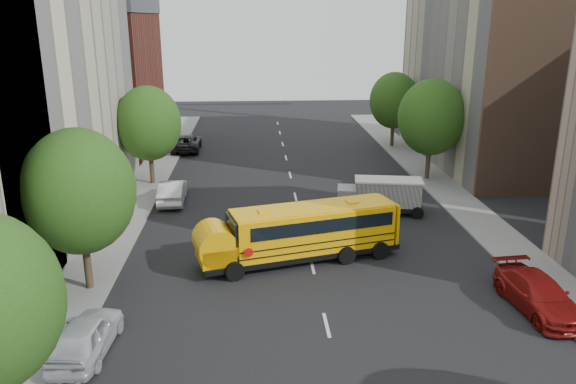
{
  "coord_description": "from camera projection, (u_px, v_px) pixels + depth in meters",
  "views": [
    {
      "loc": [
        -2.95,
        -29.05,
        12.57
      ],
      "look_at": [
        -1.04,
        2.0,
        2.88
      ],
      "focal_mm": 35.0,
      "sensor_mm": 36.0,
      "label": 1
    }
  ],
  "objects": [
    {
      "name": "ground",
      "position": [
        309.0,
        251.0,
        31.6
      ],
      "size": [
        120.0,
        120.0,
        0.0
      ],
      "primitive_type": "plane",
      "color": "black",
      "rests_on": "ground"
    },
    {
      "name": "sidewalk_left",
      "position": [
        121.0,
        223.0,
        35.67
      ],
      "size": [
        3.0,
        80.0,
        0.12
      ],
      "primitive_type": "cube",
      "color": "slate",
      "rests_on": "ground"
    },
    {
      "name": "sidewalk_right",
      "position": [
        475.0,
        216.0,
        37.02
      ],
      "size": [
        3.0,
        80.0,
        0.12
      ],
      "primitive_type": "cube",
      "color": "slate",
      "rests_on": "ground"
    },
    {
      "name": "lane_markings",
      "position": [
        295.0,
        197.0,
        41.12
      ],
      "size": [
        0.15,
        64.0,
        0.01
      ],
      "primitive_type": "cube",
      "color": "silver",
      "rests_on": "ground"
    },
    {
      "name": "building_left_redbrick",
      "position": [
        100.0,
        82.0,
        55.29
      ],
      "size": [
        10.0,
        15.0,
        13.0
      ],
      "primitive_type": "cube",
      "color": "maroon",
      "rests_on": "ground"
    },
    {
      "name": "building_right_far",
      "position": [
        492.0,
        60.0,
        49.03
      ],
      "size": [
        10.0,
        22.0,
        18.0
      ],
      "primitive_type": "cube",
      "color": "tan",
      "rests_on": "ground"
    },
    {
      "name": "building_right_sidewall",
      "position": [
        558.0,
        72.0,
        38.55
      ],
      "size": [
        10.1,
        0.3,
        18.0
      ],
      "primitive_type": "cube",
      "color": "brown",
      "rests_on": "ground"
    },
    {
      "name": "street_tree_1",
      "position": [
        79.0,
        192.0,
        25.67
      ],
      "size": [
        5.12,
        5.12,
        7.9
      ],
      "color": "#38281C",
      "rests_on": "ground"
    },
    {
      "name": "street_tree_2",
      "position": [
        148.0,
        124.0,
        42.86
      ],
      "size": [
        4.99,
        4.99,
        7.71
      ],
      "color": "#38281C",
      "rests_on": "ground"
    },
    {
      "name": "street_tree_4",
      "position": [
        431.0,
        117.0,
        44.07
      ],
      "size": [
        5.25,
        5.25,
        8.1
      ],
      "color": "#38281C",
      "rests_on": "ground"
    },
    {
      "name": "street_tree_5",
      "position": [
        394.0,
        101.0,
        55.62
      ],
      "size": [
        4.86,
        4.86,
        7.51
      ],
      "color": "#38281C",
      "rests_on": "ground"
    },
    {
      "name": "school_bus",
      "position": [
        298.0,
        231.0,
        29.87
      ],
      "size": [
        11.08,
        5.24,
        3.06
      ],
      "rotation": [
        0.0,
        0.0,
        0.27
      ],
      "color": "black",
      "rests_on": "ground"
    },
    {
      "name": "safari_truck",
      "position": [
        381.0,
        195.0,
        37.43
      ],
      "size": [
        5.76,
        2.87,
        2.36
      ],
      "rotation": [
        0.0,
        0.0,
        -0.16
      ],
      "color": "black",
      "rests_on": "ground"
    },
    {
      "name": "parked_car_0",
      "position": [
        86.0,
        336.0,
        21.72
      ],
      "size": [
        2.2,
        4.73,
        1.57
      ],
      "primitive_type": "imported",
      "rotation": [
        0.0,
        0.0,
        3.07
      ],
      "color": "silver",
      "rests_on": "ground"
    },
    {
      "name": "parked_car_1",
      "position": [
        172.0,
        191.0,
        39.73
      ],
      "size": [
        1.84,
        4.91,
        1.6
      ],
      "primitive_type": "imported",
      "rotation": [
        0.0,
        0.0,
        3.17
      ],
      "color": "silver",
      "rests_on": "ground"
    },
    {
      "name": "parked_car_2",
      "position": [
        187.0,
        143.0,
        55.24
      ],
      "size": [
        2.72,
        5.77,
        1.59
      ],
      "primitive_type": "imported",
      "rotation": [
        0.0,
        0.0,
        3.15
      ],
      "color": "black",
      "rests_on": "ground"
    },
    {
      "name": "parked_car_3",
      "position": [
        538.0,
        294.0,
        25.03
      ],
      "size": [
        2.62,
        5.47,
        1.54
      ],
      "primitive_type": "imported",
      "rotation": [
        0.0,
        0.0,
        0.09
      ],
      "color": "maroon",
      "rests_on": "ground"
    }
  ]
}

